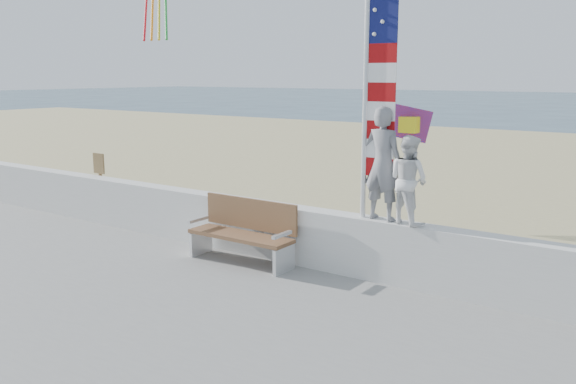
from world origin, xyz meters
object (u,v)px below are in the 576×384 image
at_px(bench, 244,231).
at_px(flag, 374,85).
at_px(child, 408,180).
at_px(adult, 383,164).

distance_m(bench, flag, 3.09).
relative_size(child, flag, 0.35).
bearing_deg(flag, adult, 0.09).
bearing_deg(bench, child, 10.00).
xyz_separation_m(child, bench, (-2.58, -0.45, -1.01)).
distance_m(child, flag, 1.41).
bearing_deg(bench, adult, 11.77).
xyz_separation_m(bench, flag, (2.01, 0.45, 2.30)).
xyz_separation_m(adult, bench, (-2.18, -0.45, -1.21)).
bearing_deg(adult, bench, 16.39).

